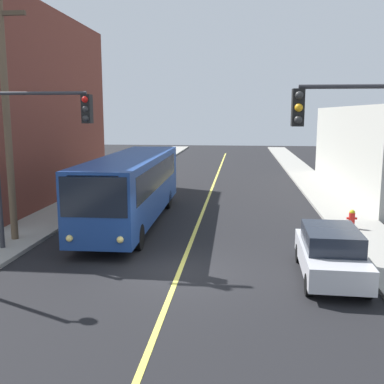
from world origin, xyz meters
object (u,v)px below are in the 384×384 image
at_px(parked_car_silver, 331,253).
at_px(utility_pole_near, 5,98).
at_px(traffic_signal_right_corner, 371,145).
at_px(fire_hydrant, 352,219).
at_px(traffic_signal_left_corner, 35,137).
at_px(city_bus, 133,185).

bearing_deg(parked_car_silver, utility_pole_near, 166.68).
distance_m(traffic_signal_right_corner, fire_hydrant, 8.39).
xyz_separation_m(traffic_signal_left_corner, traffic_signal_right_corner, (10.82, -2.98, 0.00)).
height_order(parked_car_silver, utility_pole_near, utility_pole_near).
height_order(utility_pole_near, fire_hydrant, utility_pole_near).
xyz_separation_m(utility_pole_near, traffic_signal_right_corner, (12.49, -4.21, -1.43)).
relative_size(parked_car_silver, traffic_signal_left_corner, 0.74).
distance_m(city_bus, parked_car_silver, 10.28).
bearing_deg(fire_hydrant, utility_pole_near, -167.17).
relative_size(city_bus, traffic_signal_right_corner, 2.03).
xyz_separation_m(utility_pole_near, traffic_signal_left_corner, (1.67, -1.22, -1.43)).
bearing_deg(parked_car_silver, traffic_signal_right_corner, -66.24).
xyz_separation_m(traffic_signal_left_corner, fire_hydrant, (12.26, 4.40, -3.72)).
bearing_deg(city_bus, utility_pole_near, -137.13).
bearing_deg(parked_car_silver, fire_hydrant, 71.08).
bearing_deg(traffic_signal_left_corner, parked_car_silver, -8.85).
relative_size(city_bus, traffic_signal_left_corner, 2.03).
xyz_separation_m(city_bus, traffic_signal_left_corner, (-2.34, -4.94, 2.49)).
bearing_deg(city_bus, parked_car_silver, -39.69).
relative_size(city_bus, utility_pole_near, 1.20).
height_order(city_bus, fire_hydrant, city_bus).
height_order(city_bus, parked_car_silver, city_bus).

